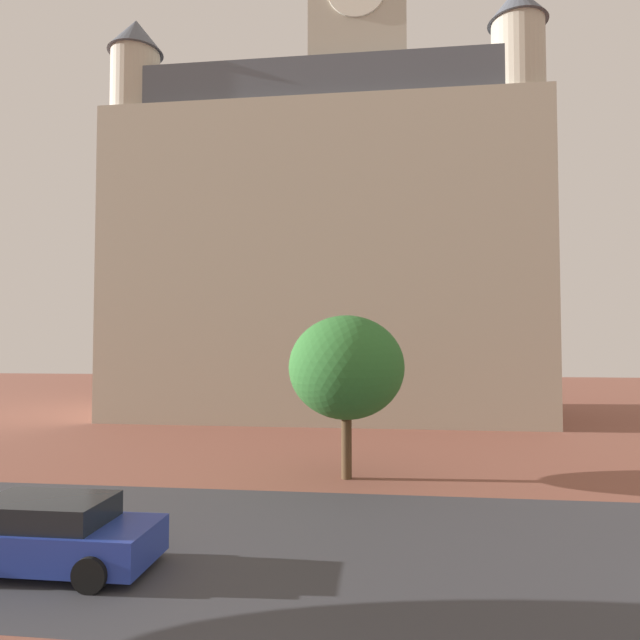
{
  "coord_description": "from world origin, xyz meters",
  "views": [
    {
      "loc": [
        1.93,
        -3.75,
        4.43
      ],
      "look_at": [
        0.25,
        10.63,
        5.05
      ],
      "focal_mm": 30.49,
      "sensor_mm": 36.0,
      "label": 1
    }
  ],
  "objects": [
    {
      "name": "car_blue",
      "position": [
        -4.71,
        6.39,
        0.66
      ],
      "size": [
        4.38,
        1.95,
        1.37
      ],
      "color": "#23389E",
      "rests_on": "ground_plane"
    },
    {
      "name": "ground_plane",
      "position": [
        0.0,
        10.0,
        0.0
      ],
      "size": [
        120.0,
        120.0,
        0.0
      ],
      "primitive_type": "plane",
      "color": "brown"
    },
    {
      "name": "landmark_building",
      "position": [
        -1.3,
        30.13,
        11.06
      ],
      "size": [
        25.04,
        11.52,
        33.61
      ],
      "color": "#B2A893",
      "rests_on": "ground_plane"
    },
    {
      "name": "street_asphalt_strip",
      "position": [
        0.0,
        8.23,
        0.0
      ],
      "size": [
        120.0,
        8.37,
        0.0
      ],
      "primitive_type": "cube",
      "color": "#38383D",
      "rests_on": "ground_plane"
    },
    {
      "name": "tree_curb_far",
      "position": [
        0.71,
        14.16,
        3.62
      ],
      "size": [
        3.81,
        3.81,
        5.35
      ],
      "color": "#4C3823",
      "rests_on": "ground_plane"
    }
  ]
}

